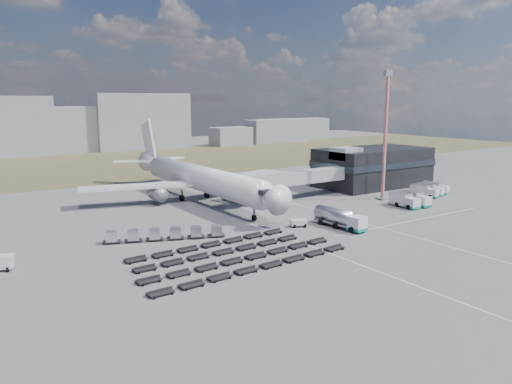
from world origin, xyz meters
TOP-DOWN VIEW (x-y plane):
  - ground at (0.00, 0.00)m, footprint 420.00×420.00m
  - grass_strip at (0.00, 110.00)m, footprint 420.00×90.00m
  - lane_markings at (9.77, 3.00)m, footprint 47.12×110.00m
  - terminal at (47.77, 23.96)m, footprint 30.40×16.40m
  - jet_bridge at (15.90, 20.42)m, footprint 30.30×3.80m
  - airliner at (0.00, 32.38)m, footprint 51.59×64.53m
  - skyline at (-5.89, 150.12)m, footprint 286.64×26.07m
  - fuel_tanker at (9.84, -4.08)m, footprint 3.58×10.88m
  - pushback_tug at (4.00, 0.49)m, footprint 3.25×2.58m
  - catering_truck at (6.07, 26.17)m, footprint 3.75×6.50m
  - service_trucks_near at (35.00, 0.86)m, footprint 6.19×7.27m
  - service_trucks_far at (49.26, 6.63)m, footprint 9.65×8.13m
  - uld_row at (-19.63, 5.90)m, footprint 18.97×8.51m
  - baggage_dollies at (-15.28, -8.18)m, footprint 33.83×16.54m
  - floodlight_mast at (35.90, 9.47)m, footprint 2.78×2.25m

SIDE VIEW (x-z plane):
  - ground at x=0.00m, z-range 0.00..0.00m
  - grass_strip at x=0.00m, z-range 0.00..0.01m
  - lane_markings at x=9.77m, z-range 0.00..0.01m
  - baggage_dollies at x=-15.28m, z-range 0.00..0.75m
  - pushback_tug at x=4.00m, z-range 0.00..1.33m
  - uld_row at x=-19.63m, z-range 0.18..1.96m
  - service_trucks_far at x=49.26m, z-range 0.11..2.67m
  - catering_truck at x=6.07m, z-range 0.03..2.84m
  - service_trucks_near at x=35.00m, z-range 0.12..2.91m
  - fuel_tanker at x=9.84m, z-range 0.00..3.46m
  - jet_bridge at x=15.90m, z-range 1.53..8.58m
  - terminal at x=47.77m, z-range -0.25..10.75m
  - airliner at x=0.00m, z-range -3.52..14.10m
  - skyline at x=-5.89m, z-range -2.44..22.95m
  - floodlight_mast at x=35.90m, z-range 0.03..29.19m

